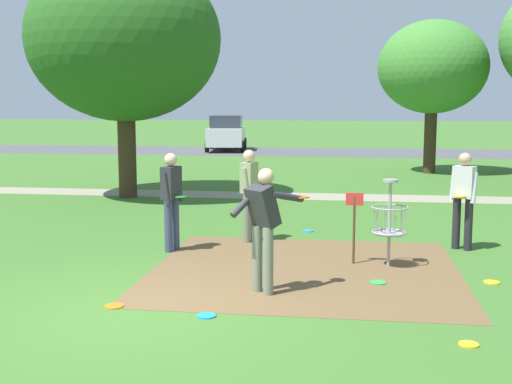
{
  "coord_description": "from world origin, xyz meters",
  "views": [
    {
      "loc": [
        2.62,
        -7.59,
        2.61
      ],
      "look_at": [
        0.98,
        3.97,
        1.0
      ],
      "focal_mm": 46.71,
      "sensor_mm": 36.0,
      "label": 1
    }
  ],
  "objects_px": {
    "player_waiting_left": "(172,196)",
    "tree_near_right": "(124,39)",
    "player_throwing": "(464,195)",
    "frisbee_far_right": "(378,283)",
    "player_foreground_watching": "(264,222)",
    "tree_near_left": "(433,68)",
    "frisbee_mid_grass": "(114,306)",
    "parked_car_leftmost": "(226,133)",
    "player_waiting_right": "(249,190)",
    "frisbee_near_basket": "(206,316)",
    "disc_golf_basket": "(386,219)",
    "frisbee_by_tee": "(469,344)",
    "frisbee_far_left": "(308,231)",
    "frisbee_scattered_a": "(492,282)"
  },
  "relations": [
    {
      "from": "player_throwing",
      "to": "parked_car_leftmost",
      "type": "relative_size",
      "value": 0.39
    },
    {
      "from": "player_waiting_right",
      "to": "frisbee_by_tee",
      "type": "distance_m",
      "value": 5.94
    },
    {
      "from": "disc_golf_basket",
      "to": "tree_near_left",
      "type": "distance_m",
      "value": 14.6
    },
    {
      "from": "frisbee_near_basket",
      "to": "frisbee_far_left",
      "type": "distance_m",
      "value": 5.56
    },
    {
      "from": "frisbee_near_basket",
      "to": "frisbee_far_right",
      "type": "height_order",
      "value": "same"
    },
    {
      "from": "player_foreground_watching",
      "to": "tree_near_right",
      "type": "xyz_separation_m",
      "value": [
        -4.83,
        8.51,
        3.22
      ]
    },
    {
      "from": "player_waiting_right",
      "to": "frisbee_far_right",
      "type": "xyz_separation_m",
      "value": [
        2.27,
        -2.59,
        -0.96
      ]
    },
    {
      "from": "player_throwing",
      "to": "player_waiting_left",
      "type": "xyz_separation_m",
      "value": [
        -5.03,
        -0.81,
        0.0
      ]
    },
    {
      "from": "player_foreground_watching",
      "to": "frisbee_mid_grass",
      "type": "distance_m",
      "value": 2.24
    },
    {
      "from": "disc_golf_basket",
      "to": "frisbee_near_basket",
      "type": "relative_size",
      "value": 5.82
    },
    {
      "from": "frisbee_far_left",
      "to": "parked_car_leftmost",
      "type": "relative_size",
      "value": 0.05
    },
    {
      "from": "disc_golf_basket",
      "to": "player_waiting_right",
      "type": "distance_m",
      "value": 2.88
    },
    {
      "from": "player_waiting_right",
      "to": "frisbee_far_left",
      "type": "xyz_separation_m",
      "value": [
        1.03,
        1.09,
        -0.96
      ]
    },
    {
      "from": "frisbee_near_basket",
      "to": "tree_near_left",
      "type": "bearing_deg",
      "value": 75.02
    },
    {
      "from": "frisbee_by_tee",
      "to": "player_waiting_left",
      "type": "bearing_deg",
      "value": 137.59
    },
    {
      "from": "player_throwing",
      "to": "parked_car_leftmost",
      "type": "height_order",
      "value": "parked_car_leftmost"
    },
    {
      "from": "player_foreground_watching",
      "to": "frisbee_far_right",
      "type": "distance_m",
      "value": 1.98
    },
    {
      "from": "player_throwing",
      "to": "player_waiting_right",
      "type": "height_order",
      "value": "same"
    },
    {
      "from": "player_throwing",
      "to": "frisbee_far_right",
      "type": "bearing_deg",
      "value": -122.41
    },
    {
      "from": "frisbee_near_basket",
      "to": "tree_near_right",
      "type": "bearing_deg",
      "value": 113.96
    },
    {
      "from": "frisbee_near_basket",
      "to": "frisbee_by_tee",
      "type": "distance_m",
      "value": 3.05
    },
    {
      "from": "parked_car_leftmost",
      "to": "player_waiting_right",
      "type": "bearing_deg",
      "value": -78.33
    },
    {
      "from": "parked_car_leftmost",
      "to": "frisbee_far_right",
      "type": "bearing_deg",
      "value": -74.56
    },
    {
      "from": "player_waiting_left",
      "to": "frisbee_mid_grass",
      "type": "height_order",
      "value": "player_waiting_left"
    },
    {
      "from": "player_waiting_left",
      "to": "frisbee_far_left",
      "type": "height_order",
      "value": "player_waiting_left"
    },
    {
      "from": "frisbee_mid_grass",
      "to": "tree_near_right",
      "type": "xyz_separation_m",
      "value": [
        -3.03,
        9.4,
        4.2
      ]
    },
    {
      "from": "player_waiting_right",
      "to": "frisbee_scattered_a",
      "type": "relative_size",
      "value": 7.32
    },
    {
      "from": "disc_golf_basket",
      "to": "frisbee_far_left",
      "type": "bearing_deg",
      "value": 117.59
    },
    {
      "from": "frisbee_scattered_a",
      "to": "frisbee_far_left",
      "type": "bearing_deg",
      "value": 129.84
    },
    {
      "from": "tree_near_right",
      "to": "disc_golf_basket",
      "type": "bearing_deg",
      "value": -45.96
    },
    {
      "from": "player_throwing",
      "to": "tree_near_right",
      "type": "distance_m",
      "value": 10.12
    },
    {
      "from": "frisbee_by_tee",
      "to": "frisbee_far_right",
      "type": "height_order",
      "value": "same"
    },
    {
      "from": "tree_near_right",
      "to": "frisbee_mid_grass",
      "type": "bearing_deg",
      "value": -72.15
    },
    {
      "from": "player_foreground_watching",
      "to": "parked_car_leftmost",
      "type": "relative_size",
      "value": 0.39
    },
    {
      "from": "player_waiting_left",
      "to": "tree_near_right",
      "type": "distance_m",
      "value": 7.55
    },
    {
      "from": "player_waiting_right",
      "to": "frisbee_near_basket",
      "type": "relative_size",
      "value": 7.16
    },
    {
      "from": "player_throwing",
      "to": "frisbee_mid_grass",
      "type": "xyz_separation_m",
      "value": [
        -4.92,
        -4.04,
        -0.96
      ]
    },
    {
      "from": "player_foreground_watching",
      "to": "player_throwing",
      "type": "relative_size",
      "value": 1.0
    },
    {
      "from": "frisbee_mid_grass",
      "to": "frisbee_far_right",
      "type": "bearing_deg",
      "value": 25.42
    },
    {
      "from": "frisbee_mid_grass",
      "to": "frisbee_far_right",
      "type": "xyz_separation_m",
      "value": [
        3.37,
        1.6,
        0.0
      ]
    },
    {
      "from": "player_foreground_watching",
      "to": "tree_near_right",
      "type": "distance_m",
      "value": 10.3
    },
    {
      "from": "frisbee_mid_grass",
      "to": "player_foreground_watching",
      "type": "bearing_deg",
      "value": 26.38
    },
    {
      "from": "frisbee_mid_grass",
      "to": "player_throwing",
      "type": "bearing_deg",
      "value": 39.38
    },
    {
      "from": "parked_car_leftmost",
      "to": "disc_golf_basket",
      "type": "bearing_deg",
      "value": -73.6
    },
    {
      "from": "player_waiting_left",
      "to": "frisbee_mid_grass",
      "type": "bearing_deg",
      "value": -87.98
    },
    {
      "from": "player_throwing",
      "to": "disc_golf_basket",
      "type": "bearing_deg",
      "value": -135.11
    },
    {
      "from": "player_foreground_watching",
      "to": "frisbee_far_right",
      "type": "relative_size",
      "value": 7.13
    },
    {
      "from": "player_waiting_left",
      "to": "tree_near_left",
      "type": "height_order",
      "value": "tree_near_left"
    },
    {
      "from": "frisbee_by_tee",
      "to": "frisbee_far_left",
      "type": "xyz_separation_m",
      "value": [
        -2.11,
        6.03,
        0.0
      ]
    },
    {
      "from": "player_foreground_watching",
      "to": "tree_near_left",
      "type": "bearing_deg",
      "value": 75.93
    }
  ]
}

